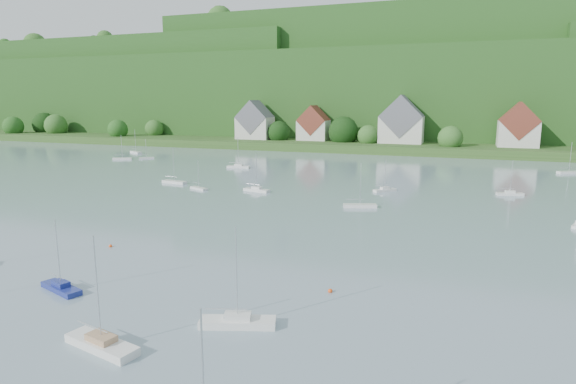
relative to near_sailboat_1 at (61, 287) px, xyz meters
The scene contains 12 objects.
far_shore_strip 163.65m from the near_sailboat_1, 86.35° to the left, with size 600.00×60.00×3.00m, color #2D511E.
forested_ridge 233.22m from the near_sailboat_1, 87.33° to the left, with size 620.00×181.22×69.89m.
village_building_0 157.05m from the near_sailboat_1, 106.52° to the left, with size 14.00×10.40×16.00m.
village_building_1 153.79m from the near_sailboat_1, 97.32° to the left, with size 12.00×9.36×14.00m.
village_building_2 152.42m from the near_sailboat_1, 84.18° to the left, with size 16.00×11.44×18.00m.
village_building_3 159.52m from the near_sailboat_1, 69.64° to the left, with size 13.00×10.40×15.50m.
near_sailboat_1 is the anchor object (origin of this frame).
near_sailboat_2 14.33m from the near_sailboat_1, 33.69° to the right, with size 7.02×3.33×9.14m.
near_sailboat_3 20.23m from the near_sailboat_1, ahead, with size 6.76×3.77×8.80m.
mooring_buoy_2 27.27m from the near_sailboat_1, 19.14° to the left, with size 0.48×0.48×0.48m, color #FB5117.
mooring_buoy_3 14.85m from the near_sailboat_1, 111.41° to the left, with size 0.45×0.45×0.45m, color #FB5117.
far_sailboat_cluster 81.28m from the near_sailboat_1, 79.05° to the left, with size 193.32×67.84×8.71m.
Camera 1 is at (26.83, 1.30, 19.03)m, focal length 29.97 mm.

